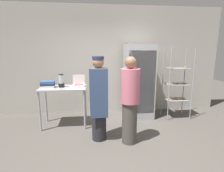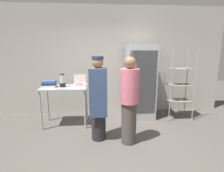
{
  "view_description": "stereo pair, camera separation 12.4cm",
  "coord_description": "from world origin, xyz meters",
  "views": [
    {
      "loc": [
        -0.43,
        -2.72,
        1.74
      ],
      "look_at": [
        -0.05,
        0.78,
        1.03
      ],
      "focal_mm": 28.0,
      "sensor_mm": 36.0,
      "label": 1
    },
    {
      "loc": [
        -0.31,
        -2.73,
        1.74
      ],
      "look_at": [
        -0.05,
        0.78,
        1.03
      ],
      "focal_mm": 28.0,
      "sensor_mm": 36.0,
      "label": 2
    }
  ],
  "objects": [
    {
      "name": "ground_plane",
      "position": [
        0.0,
        0.0,
        0.0
      ],
      "size": [
        14.0,
        14.0,
        0.0
      ],
      "primitive_type": "plane",
      "color": "#4C4742"
    },
    {
      "name": "back_wall",
      "position": [
        0.0,
        2.2,
        1.47
      ],
      "size": [
        6.4,
        0.12,
        2.93
      ],
      "primitive_type": "cube",
      "color": "#ADA89E",
      "rests_on": "ground_plane"
    },
    {
      "name": "refrigerator",
      "position": [
        0.75,
        1.66,
        0.95
      ],
      "size": [
        0.71,
        0.68,
        1.9
      ],
      "color": "#9EA0A5",
      "rests_on": "ground_plane"
    },
    {
      "name": "baking_rack",
      "position": [
        1.72,
        1.49,
        0.89
      ],
      "size": [
        0.63,
        0.45,
        1.82
      ],
      "color": "#93969B",
      "rests_on": "ground_plane"
    },
    {
      "name": "prep_counter",
      "position": [
        -1.11,
        1.28,
        0.8
      ],
      "size": [
        1.04,
        0.61,
        0.92
      ],
      "color": "#9EA0A5",
      "rests_on": "ground_plane"
    },
    {
      "name": "donut_box",
      "position": [
        -0.77,
        1.31,
        0.97
      ],
      "size": [
        0.28,
        0.22,
        0.27
      ],
      "color": "silver",
      "rests_on": "prep_counter"
    },
    {
      "name": "blender_pitcher",
      "position": [
        -1.15,
        1.29,
        1.05
      ],
      "size": [
        0.13,
        0.13,
        0.3
      ],
      "color": "black",
      "rests_on": "prep_counter"
    },
    {
      "name": "binder_stack",
      "position": [
        -1.45,
        1.28,
        0.99
      ],
      "size": [
        0.3,
        0.23,
        0.15
      ],
      "color": "silver",
      "rests_on": "prep_counter"
    },
    {
      "name": "person_baker",
      "position": [
        -0.33,
        0.52,
        0.85
      ],
      "size": [
        0.35,
        0.37,
        1.64
      ],
      "color": "#232328",
      "rests_on": "ground_plane"
    },
    {
      "name": "person_customer",
      "position": [
        0.24,
        0.33,
        0.84
      ],
      "size": [
        0.35,
        0.35,
        1.64
      ],
      "color": "#47423D",
      "rests_on": "ground_plane"
    }
  ]
}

